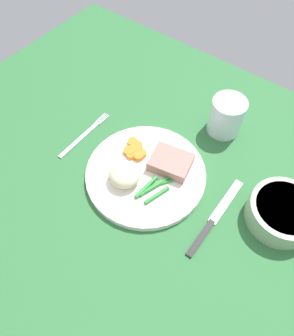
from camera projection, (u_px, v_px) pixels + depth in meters
dining_table at (158, 186)px, 69.29cm from camera, size 120.00×90.00×2.00cm
dinner_plate at (147, 173)px, 69.10cm from camera, size 26.09×26.09×1.60cm
meat_portion at (171, 163)px, 67.98cm from camera, size 9.83×8.40×2.62cm
mashed_potatoes at (124, 175)px, 65.45cm from camera, size 6.64×6.44×4.08cm
carrot_slices at (135, 150)px, 70.87cm from camera, size 5.95×5.31×1.16cm
green_beans at (155, 187)px, 65.68cm from camera, size 5.10×9.54×0.88cm
fork at (84, 135)px, 75.70cm from camera, size 1.44×16.60×0.40cm
knife at (214, 218)px, 63.73cm from camera, size 1.70×20.50×0.64cm
water_glass at (226, 118)px, 73.87cm from camera, size 7.96×7.96×9.02cm
salad_bowl at (282, 212)px, 61.61cm from camera, size 13.51×13.51×5.07cm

